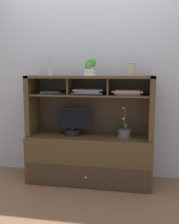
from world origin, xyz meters
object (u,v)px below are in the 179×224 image
magazine_stack_left (53,92)px  diffuser_bottle (50,71)px  media_console (90,149)px  magazine_stack_centre (88,92)px  magazine_stack_right (127,92)px  ceramic_vase (132,69)px  tv_monitor (73,124)px  potted_orchid (124,133)px  potted_succulent (90,69)px

magazine_stack_left → diffuser_bottle: size_ratio=1.32×
media_console → diffuser_bottle: size_ratio=6.05×
diffuser_bottle → media_console: bearing=-0.9°
diffuser_bottle → magazine_stack_centre: bearing=-5.5°
magazine_stack_right → ceramic_vase: 0.27m
magazine_stack_centre → magazine_stack_right: (0.46, 0.06, -0.00)m
magazine_stack_right → ceramic_vase: bearing=-14.3°
tv_monitor → potted_orchid: potted_orchid is taller
tv_monitor → magazine_stack_left: 0.46m
magazine_stack_centre → magazine_stack_right: size_ratio=1.00×
magazine_stack_left → magazine_stack_right: (0.92, 0.02, 0.01)m
tv_monitor → magazine_stack_left: magazine_stack_left is taller
magazine_stack_left → potted_succulent: (0.46, 0.01, 0.28)m
magazine_stack_centre → magazine_stack_right: bearing=7.6°
potted_orchid → ceramic_vase: bearing=36.2°
media_console → magazine_stack_centre: (-0.01, -0.04, 0.72)m
magazine_stack_centre → ceramic_vase: 0.57m
media_console → tv_monitor: (-0.21, -0.02, 0.32)m
potted_succulent → magazine_stack_right: bearing=1.0°
media_console → potted_orchid: media_console is taller
magazine_stack_left → magazine_stack_centre: size_ratio=0.91×
potted_succulent → magazine_stack_left: bearing=-178.8°
magazine_stack_left → ceramic_vase: (0.96, 0.01, 0.28)m
media_console → potted_succulent: potted_succulent is taller
tv_monitor → ceramic_vase: ceramic_vase is taller
magazine_stack_right → diffuser_bottle: (-0.95, -0.01, 0.25)m
ceramic_vase → tv_monitor: bearing=-177.6°
magazine_stack_left → magazine_stack_right: size_ratio=0.91×
diffuser_bottle → ceramic_vase: (0.99, 0.00, 0.02)m
potted_orchid → magazine_stack_right: 0.49m
diffuser_bottle → potted_succulent: diffuser_bottle is taller
potted_succulent → ceramic_vase: 0.50m
magazine_stack_left → diffuser_bottle: 0.27m
magazine_stack_centre → ceramic_vase: bearing=5.7°
media_console → magazine_stack_left: 0.84m
potted_succulent → ceramic_vase: bearing=-0.4°
diffuser_bottle → potted_succulent: size_ratio=1.24×
magazine_stack_centre → diffuser_bottle: bearing=174.5°
ceramic_vase → potted_succulent: bearing=179.6°
tv_monitor → magazine_stack_centre: magazine_stack_centre is taller
tv_monitor → magazine_stack_right: magazine_stack_right is taller
tv_monitor → ceramic_vase: 0.97m
potted_orchid → media_console: bearing=175.0°
media_console → magazine_stack_right: (0.45, 0.02, 0.72)m
media_console → magazine_stack_right: size_ratio=4.16×
media_console → magazine_stack_right: media_console is taller
diffuser_bottle → potted_succulent: bearing=0.7°
media_console → potted_succulent: size_ratio=7.48×
magazine_stack_right → diffuser_bottle: diffuser_bottle is taller
potted_orchid → potted_succulent: (-0.43, 0.05, 0.76)m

